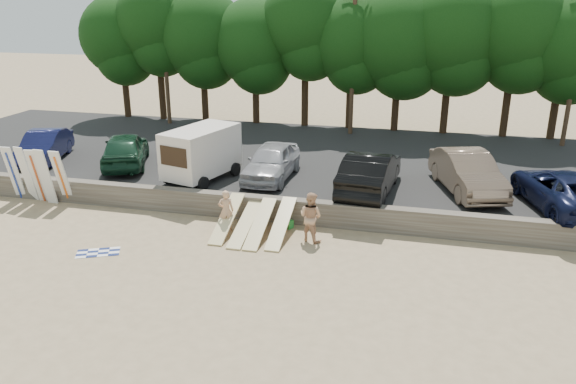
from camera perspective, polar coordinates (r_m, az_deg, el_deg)
name	(u,v)px	position (r m, az deg, el deg)	size (l,w,h in m)	color
ground	(233,249)	(20.62, -5.65, -5.77)	(120.00, 120.00, 0.00)	tan
seawall	(257,207)	(23.03, -3.21, -1.57)	(44.00, 0.50, 1.00)	#6B6356
parking_lot	(298,161)	(29.95, 1.03, 3.16)	(44.00, 14.50, 0.70)	#282828
treeline	(340,34)	(35.56, 5.29, 15.72)	(32.93, 6.28, 9.20)	#382616
utility_poles	(353,54)	(33.97, 6.64, 13.72)	(25.80, 0.26, 9.00)	#473321
box_trailer	(201,151)	(25.75, -8.81, 4.11)	(2.90, 4.12, 2.39)	beige
car_0	(44,146)	(31.15, -23.52, 4.29)	(1.61, 4.63, 1.52)	#11153D
car_1	(125,149)	(28.84, -16.21, 4.20)	(1.99, 4.95, 1.69)	#133421
car_2	(271,161)	(25.80, -1.69, 3.12)	(1.89, 4.71, 1.60)	#A3A3A8
car_3	(370,172)	(24.13, 8.32, 1.98)	(1.89, 5.42, 1.78)	black
car_4	(467,172)	(25.18, 17.76, 1.91)	(1.83, 5.25, 1.73)	#79614D
car_5	(563,189)	(24.67, 26.16, 0.23)	(2.57, 5.57, 1.55)	black
surfboard_upright_0	(14,173)	(27.67, -26.09, 1.74)	(0.50, 0.06, 2.60)	white
surfboard_upright_1	(26,174)	(27.28, -25.04, 1.69)	(0.50, 0.06, 2.60)	white
surfboard_upright_2	(37,176)	(26.82, -24.11, 1.50)	(0.50, 0.06, 2.60)	white
surfboard_upright_3	(46,177)	(26.47, -23.41, 1.42)	(0.50, 0.06, 2.60)	white
surfboard_upright_4	(62,177)	(26.22, -22.01, 1.40)	(0.50, 0.06, 2.60)	white
surfboard_low_0	(227,218)	(21.90, -6.21, -2.66)	(0.56, 3.00, 0.07)	beige
surfboard_low_1	(245,224)	(21.59, -4.39, -3.26)	(0.56, 3.00, 0.07)	beige
surfboard_low_2	(260,223)	(21.36, -2.85, -3.20)	(0.56, 3.00, 0.07)	beige
surfboard_low_3	(281,223)	(21.29, -0.70, -3.18)	(0.56, 3.00, 0.07)	beige
beachgoer_a	(226,211)	(21.89, -6.31, -1.89)	(0.61, 0.40, 1.66)	tan
beachgoer_b	(311,217)	(20.87, 2.32, -2.52)	(0.92, 0.72, 1.90)	tan
cooler	(288,224)	(22.25, -0.03, -3.26)	(0.38, 0.30, 0.32)	green
gear_bag	(283,228)	(22.03, -0.49, -3.64)	(0.30, 0.25, 0.22)	orange
beach_towel	(98,253)	(21.35, -18.73, -5.84)	(1.50, 1.50, 0.00)	white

